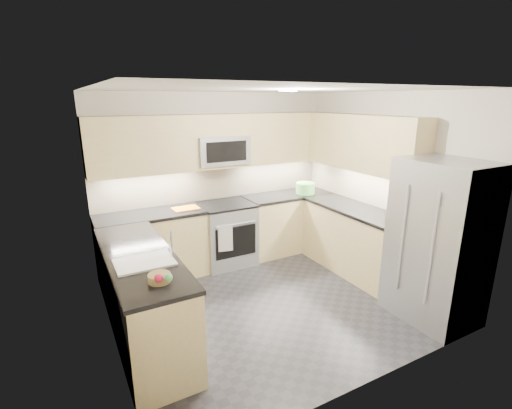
% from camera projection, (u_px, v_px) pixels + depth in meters
% --- Properties ---
extents(floor, '(3.60, 3.20, 0.00)m').
position_uv_depth(floor, '(269.00, 301.00, 4.58)').
color(floor, '#27262B').
rests_on(floor, ground).
extents(ceiling, '(3.60, 3.20, 0.02)m').
position_uv_depth(ceiling, '(272.00, 89.00, 3.89)').
color(ceiling, beige).
rests_on(ceiling, wall_back).
extents(wall_back, '(3.60, 0.02, 2.50)m').
position_uv_depth(wall_back, '(216.00, 178.00, 5.59)').
color(wall_back, beige).
rests_on(wall_back, floor).
extents(wall_front, '(3.60, 0.02, 2.50)m').
position_uv_depth(wall_front, '(375.00, 253.00, 2.89)').
color(wall_front, beige).
rests_on(wall_front, floor).
extents(wall_left, '(0.02, 3.20, 2.50)m').
position_uv_depth(wall_left, '(103.00, 229.00, 3.41)').
color(wall_left, beige).
rests_on(wall_left, floor).
extents(wall_right, '(0.02, 3.20, 2.50)m').
position_uv_depth(wall_right, '(384.00, 186.00, 5.06)').
color(wall_right, beige).
rests_on(wall_right, floor).
extents(base_cab_back_left, '(1.42, 0.60, 0.90)m').
position_uv_depth(base_cab_back_left, '(153.00, 247.00, 5.05)').
color(base_cab_back_left, '#D8C382').
rests_on(base_cab_back_left, floor).
extents(base_cab_back_right, '(1.42, 0.60, 0.90)m').
position_uv_depth(base_cab_back_right, '(287.00, 223.00, 6.06)').
color(base_cab_back_right, '#D8C382').
rests_on(base_cab_back_right, floor).
extents(base_cab_right, '(0.60, 1.70, 0.90)m').
position_uv_depth(base_cab_right, '(355.00, 241.00, 5.27)').
color(base_cab_right, '#D8C382').
rests_on(base_cab_right, floor).
extents(base_cab_peninsula, '(0.60, 2.00, 0.90)m').
position_uv_depth(base_cab_peninsula, '(143.00, 298.00, 3.77)').
color(base_cab_peninsula, '#D8C382').
rests_on(base_cab_peninsula, floor).
extents(countertop_back_left, '(1.42, 0.63, 0.04)m').
position_uv_depth(countertop_back_left, '(150.00, 215.00, 4.93)').
color(countertop_back_left, black).
rests_on(countertop_back_left, base_cab_back_left).
extents(countertop_back_right, '(1.42, 0.63, 0.04)m').
position_uv_depth(countertop_back_right, '(287.00, 195.00, 5.93)').
color(countertop_back_right, black).
rests_on(countertop_back_right, base_cab_back_right).
extents(countertop_right, '(0.63, 1.70, 0.04)m').
position_uv_depth(countertop_right, '(358.00, 210.00, 5.14)').
color(countertop_right, black).
rests_on(countertop_right, base_cab_right).
extents(countertop_peninsula, '(0.63, 2.00, 0.04)m').
position_uv_depth(countertop_peninsula, '(139.00, 256.00, 3.64)').
color(countertop_peninsula, black).
rests_on(countertop_peninsula, base_cab_peninsula).
extents(upper_cab_back, '(3.60, 0.35, 0.75)m').
position_uv_depth(upper_cab_back, '(220.00, 141.00, 5.28)').
color(upper_cab_back, '#D8C382').
rests_on(upper_cab_back, wall_back).
extents(upper_cab_right, '(0.35, 1.95, 0.75)m').
position_uv_depth(upper_cab_right, '(363.00, 143.00, 5.06)').
color(upper_cab_right, '#D8C382').
rests_on(upper_cab_right, wall_right).
extents(backsplash_back, '(3.60, 0.01, 0.51)m').
position_uv_depth(backsplash_back, '(217.00, 182.00, 5.60)').
color(backsplash_back, tan).
rests_on(backsplash_back, wall_back).
extents(backsplash_right, '(0.01, 2.30, 0.51)m').
position_uv_depth(backsplash_right, '(360.00, 184.00, 5.46)').
color(backsplash_right, tan).
rests_on(backsplash_right, wall_right).
extents(gas_range, '(0.76, 0.65, 0.91)m').
position_uv_depth(gas_range, '(226.00, 234.00, 5.53)').
color(gas_range, '#A2A4AA').
rests_on(gas_range, floor).
extents(range_cooktop, '(0.76, 0.65, 0.03)m').
position_uv_depth(range_cooktop, '(226.00, 205.00, 5.41)').
color(range_cooktop, black).
rests_on(range_cooktop, gas_range).
extents(oven_door_glass, '(0.62, 0.02, 0.45)m').
position_uv_depth(oven_door_glass, '(236.00, 242.00, 5.26)').
color(oven_door_glass, black).
rests_on(oven_door_glass, gas_range).
extents(oven_handle, '(0.60, 0.02, 0.02)m').
position_uv_depth(oven_handle, '(236.00, 224.00, 5.16)').
color(oven_handle, '#B2B5BA').
rests_on(oven_handle, gas_range).
extents(microwave, '(0.76, 0.40, 0.40)m').
position_uv_depth(microwave, '(221.00, 150.00, 5.30)').
color(microwave, '#9EA0A6').
rests_on(microwave, upper_cab_back).
extents(microwave_door, '(0.60, 0.01, 0.28)m').
position_uv_depth(microwave_door, '(227.00, 152.00, 5.12)').
color(microwave_door, black).
rests_on(microwave_door, microwave).
extents(refrigerator, '(0.70, 0.90, 1.80)m').
position_uv_depth(refrigerator, '(439.00, 242.00, 4.03)').
color(refrigerator, gray).
rests_on(refrigerator, floor).
extents(fridge_handle_left, '(0.02, 0.02, 1.20)m').
position_uv_depth(fridge_handle_left, '(431.00, 250.00, 3.69)').
color(fridge_handle_left, '#B2B5BA').
rests_on(fridge_handle_left, refrigerator).
extents(fridge_handle_right, '(0.02, 0.02, 1.20)m').
position_uv_depth(fridge_handle_right, '(402.00, 239.00, 4.00)').
color(fridge_handle_right, '#B2B5BA').
rests_on(fridge_handle_right, refrigerator).
extents(sink_basin, '(0.52, 0.38, 0.16)m').
position_uv_depth(sink_basin, '(145.00, 269.00, 3.44)').
color(sink_basin, white).
rests_on(sink_basin, base_cab_peninsula).
extents(faucet, '(0.03, 0.03, 0.28)m').
position_uv_depth(faucet, '(171.00, 244.00, 3.50)').
color(faucet, silver).
rests_on(faucet, countertop_peninsula).
extents(utensil_bowl, '(0.35, 0.35, 0.17)m').
position_uv_depth(utensil_bowl, '(305.00, 188.00, 5.93)').
color(utensil_bowl, '#60B84F').
rests_on(utensil_bowl, countertop_back_right).
extents(cutting_board, '(0.36, 0.25, 0.01)m').
position_uv_depth(cutting_board, '(186.00, 208.00, 5.12)').
color(cutting_board, orange).
rests_on(cutting_board, countertop_back_left).
extents(fruit_basket, '(0.25, 0.25, 0.07)m').
position_uv_depth(fruit_basket, '(159.00, 278.00, 3.07)').
color(fruit_basket, olive).
rests_on(fruit_basket, countertop_peninsula).
extents(fruit_apple, '(0.07, 0.07, 0.07)m').
position_uv_depth(fruit_apple, '(159.00, 278.00, 2.89)').
color(fruit_apple, red).
rests_on(fruit_apple, fruit_basket).
extents(fruit_pear, '(0.07, 0.07, 0.07)m').
position_uv_depth(fruit_pear, '(169.00, 278.00, 2.90)').
color(fruit_pear, '#4DB557').
rests_on(fruit_pear, fruit_basket).
extents(dish_towel_check, '(0.20, 0.06, 0.38)m').
position_uv_depth(dish_towel_check, '(225.00, 238.00, 5.11)').
color(dish_towel_check, silver).
rests_on(dish_towel_check, oven_handle).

